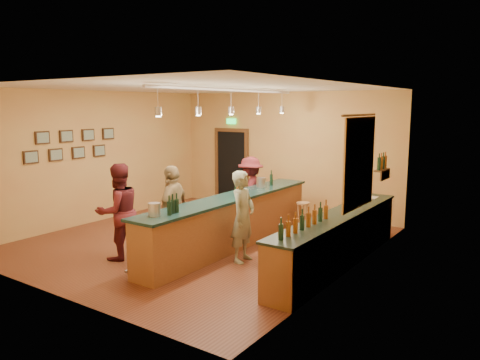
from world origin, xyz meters
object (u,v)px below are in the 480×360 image
Objects in this scene: customer_c at (250,192)px; customer_a at (118,212)px; bar_stool at (303,209)px; back_counter at (338,239)px; bartender at (243,217)px; customer_b at (173,211)px; tasting_bar at (231,218)px.

customer_a is at bearing -25.97° from customer_c.
bar_stool is at bearing 98.77° from customer_c.
bartender reaches higher than back_counter.
customer_b is (-2.76, -1.28, 0.39)m from back_counter.
bartender is at bearing 16.28° from customer_c.
customer_a reaches higher than bar_stool.
customer_c is at bearing -157.49° from bar_stool.
bartender is at bearing -40.72° from tasting_bar.
customer_a is (-1.30, -1.77, 0.29)m from tasting_bar.
customer_a is at bearing 114.39° from bartender.
customer_c is (-2.78, 1.40, 0.35)m from back_counter.
customer_b is at bearing -155.03° from back_counter.
back_counter is 3.06m from customer_b.
bartender is 2.50m from customer_c.
customer_a reaches higher than back_counter.
bartender is 0.96× the size of customer_b.
bartender is at bearing -87.57° from bar_stool.
bartender is 1.01× the size of customer_c.
customer_c is at bearing 153.26° from back_counter.
back_counter is 7.13× the size of bar_stool.
customer_b is (0.75, 0.67, -0.02)m from customer_a.
tasting_bar is 3.06× the size of customer_c.
customer_a reaches higher than customer_c.
tasting_bar is at bearing -105.38° from bar_stool.
customer_c is (0.73, 3.35, -0.07)m from customer_a.
customer_b reaches higher than back_counter.
bartender is 0.94× the size of customer_a.
bartender reaches higher than tasting_bar.
tasting_bar is 1.26m from customer_b.
customer_c is at bearing -178.92° from customer_a.
customer_b is 2.75× the size of bar_stool.
customer_c reaches higher than back_counter.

